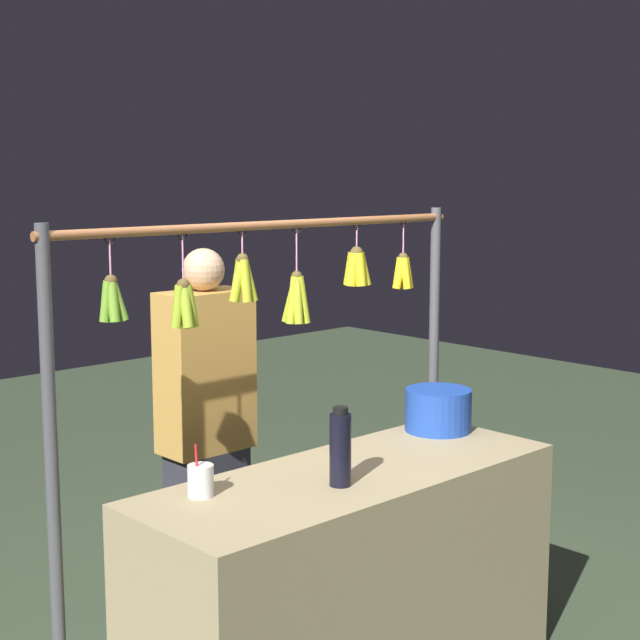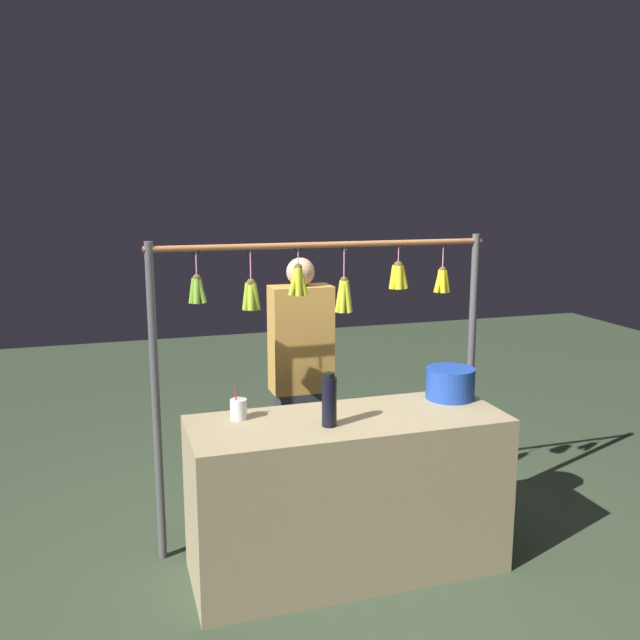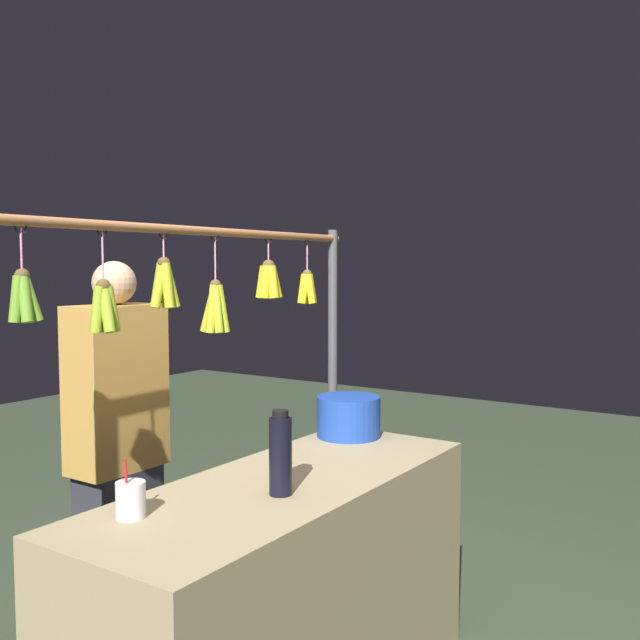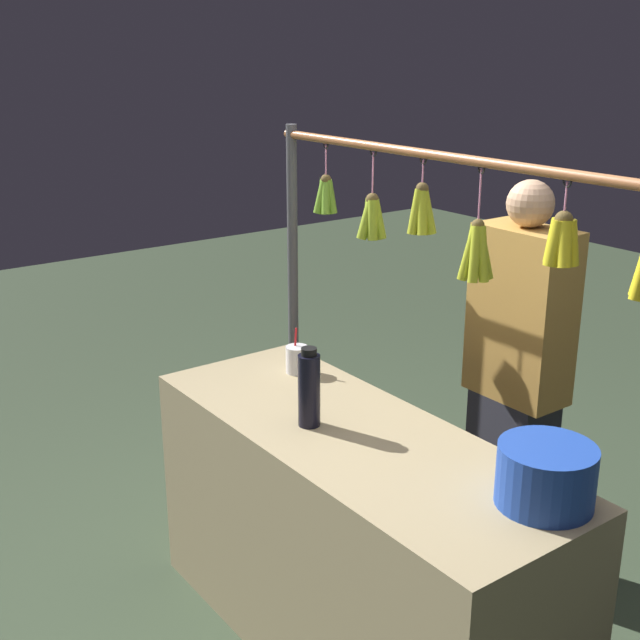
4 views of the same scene
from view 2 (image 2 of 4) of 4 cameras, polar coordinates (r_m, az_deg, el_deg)
name	(u,v)px [view 2 (image 2 of 4)]	position (r m, az deg, el deg)	size (l,w,h in m)	color
ground_plane	(347,567)	(3.86, 2.27, -19.92)	(12.00, 12.00, 0.00)	#384631
market_counter	(348,494)	(3.66, 2.32, -14.32)	(1.62, 0.60, 0.83)	tan
display_rack	(326,329)	(3.77, 0.47, -0.75)	(1.91, 0.12, 1.72)	#4C4C51
water_bottle	(329,401)	(3.35, 0.78, -6.75)	(0.07, 0.07, 0.27)	black
blue_bucket	(450,383)	(3.86, 10.81, -5.21)	(0.27, 0.27, 0.17)	#1F43A6
drink_cup	(239,409)	(3.49, -6.81, -7.40)	(0.09, 0.09, 0.17)	silver
vendor_person	(301,386)	(4.25, -1.59, -5.50)	(0.37, 0.20, 1.57)	#2D2D38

